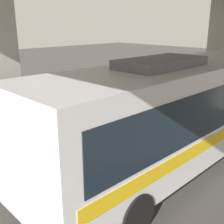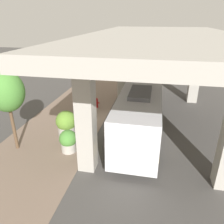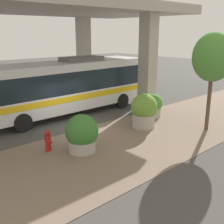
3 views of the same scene
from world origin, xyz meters
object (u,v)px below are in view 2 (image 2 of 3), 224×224
at_px(bus, 141,108).
at_px(planter_middle, 82,103).
at_px(fire_hydrant, 97,103).
at_px(planter_front, 68,141).
at_px(street_tree_near, 6,92).
at_px(planter_back, 66,124).

xyz_separation_m(bus, planter_middle, (-5.35, 2.93, -1.10)).
bearing_deg(planter_middle, bus, -28.72).
bearing_deg(fire_hydrant, planter_front, -88.56).
bearing_deg(planter_front, bus, 38.72).
distance_m(fire_hydrant, planter_middle, 1.53).
relative_size(bus, fire_hydrant, 11.21).
xyz_separation_m(fire_hydrant, planter_front, (0.18, -7.31, 0.26)).
xyz_separation_m(fire_hydrant, planter_middle, (-1.04, -1.08, 0.34)).
bearing_deg(street_tree_near, planter_back, 40.59).
bearing_deg(planter_middle, planter_front, -78.90).
distance_m(bus, planter_front, 5.42).
xyz_separation_m(bus, fire_hydrant, (-4.31, 4.01, -1.43)).
distance_m(bus, fire_hydrant, 6.06).
height_order(bus, planter_middle, bus).
distance_m(planter_front, street_tree_near, 4.58).
relative_size(fire_hydrant, planter_front, 0.65).
height_order(planter_middle, street_tree_near, street_tree_near).
distance_m(fire_hydrant, planter_front, 7.32).
height_order(bus, planter_front, bus).
bearing_deg(planter_back, bus, 16.51).
relative_size(planter_back, street_tree_near, 0.37).
bearing_deg(fire_hydrant, planter_middle, -134.06).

